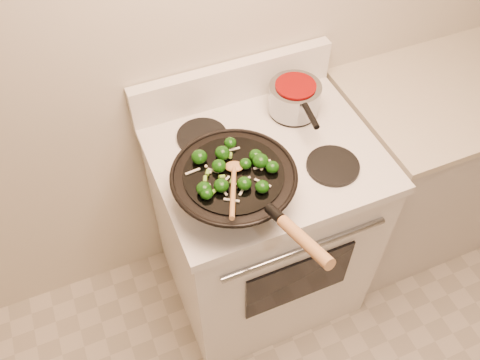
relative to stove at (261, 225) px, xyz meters
name	(u,v)px	position (x,y,z in m)	size (l,w,h in m)	color
stove	(261,225)	(0.00, 0.00, 0.00)	(0.78, 0.67, 1.08)	white
counter_unit	(419,166)	(0.81, 0.03, -0.01)	(0.78, 0.62, 0.91)	silver
wok	(235,185)	(-0.18, -0.16, 0.53)	(0.39, 0.64, 0.25)	black
stirfry	(232,168)	(-0.18, -0.14, 0.60)	(0.27, 0.25, 0.04)	#0E3808
wooden_spoon	(234,180)	(-0.20, -0.20, 0.61)	(0.14, 0.25, 0.08)	#A47041
saucepan	(295,97)	(0.18, 0.15, 0.52)	(0.19, 0.30, 0.11)	gray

